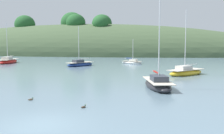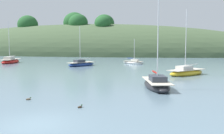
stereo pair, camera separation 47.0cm
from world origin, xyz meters
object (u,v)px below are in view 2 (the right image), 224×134
at_px(sailboat_black_sloop, 10,61).
at_px(sailboat_orange_cutter, 157,84).
at_px(sailboat_yellow_far, 81,64).
at_px(sailboat_cream_ketch, 133,62).
at_px(sailboat_blue_center, 186,72).
at_px(duck_straggler, 28,99).
at_px(duck_lead, 80,107).

bearing_deg(sailboat_black_sloop, sailboat_orange_cutter, -37.72).
xyz_separation_m(sailboat_yellow_far, sailboat_orange_cutter, (14.79, -21.35, 0.02)).
bearing_deg(sailboat_orange_cutter, sailboat_cream_ketch, 101.09).
bearing_deg(sailboat_blue_center, sailboat_orange_cutter, -108.53).
bearing_deg(duck_straggler, sailboat_blue_center, 54.11).
relative_size(sailboat_black_sloop, sailboat_orange_cutter, 1.05).
relative_size(sailboat_orange_cutter, duck_lead, 22.39).
bearing_deg(duck_lead, duck_straggler, 162.91).
distance_m(sailboat_blue_center, sailboat_yellow_far, 21.17).
bearing_deg(sailboat_yellow_far, sailboat_blue_center, -29.26).
height_order(sailboat_orange_cutter, duck_straggler, sailboat_orange_cutter).
bearing_deg(sailboat_orange_cutter, sailboat_yellow_far, 124.71).
bearing_deg(duck_lead, sailboat_yellow_far, 108.60).
distance_m(sailboat_black_sloop, sailboat_yellow_far, 18.00).
bearing_deg(duck_straggler, sailboat_orange_cutter, 36.87).
bearing_deg(sailboat_cream_ketch, duck_lead, -88.68).
bearing_deg(sailboat_yellow_far, duck_lead, -71.40).
distance_m(sailboat_black_sloop, duck_lead, 43.41).
xyz_separation_m(sailboat_orange_cutter, duck_lead, (-4.77, -8.41, -0.34)).
relative_size(sailboat_cream_ketch, duck_straggler, 13.72).
relative_size(sailboat_black_sloop, duck_straggler, 23.62).
relative_size(sailboat_blue_center, sailboat_orange_cutter, 1.02).
height_order(sailboat_blue_center, duck_lead, sailboat_blue_center).
bearing_deg(sailboat_orange_cutter, duck_straggler, -143.13).
xyz_separation_m(sailboat_orange_cutter, sailboat_cream_ketch, (-5.62, 28.67, -0.08)).
xyz_separation_m(sailboat_black_sloop, duck_lead, (27.63, -33.48, -0.37)).
bearing_deg(sailboat_yellow_far, sailboat_cream_ketch, 38.63).
distance_m(sailboat_yellow_far, duck_straggler, 28.87).
bearing_deg(sailboat_cream_ketch, sailboat_yellow_far, -141.37).
bearing_deg(duck_straggler, sailboat_black_sloop, 125.72).
height_order(sailboat_orange_cutter, duck_lead, sailboat_orange_cutter).
bearing_deg(sailboat_cream_ketch, sailboat_orange_cutter, -78.91).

